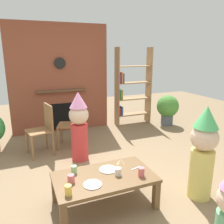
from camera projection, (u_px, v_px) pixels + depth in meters
name	position (u px, v px, depth m)	size (l,w,h in m)	color
ground_plane	(113.00, 183.00, 3.22)	(12.00, 12.00, 0.00)	#846B4C
brick_fireplace_feature	(60.00, 79.00, 5.17)	(2.20, 0.28, 2.40)	brown
bookshelf	(131.00, 89.00, 5.69)	(0.90, 0.28, 1.90)	#9E7A51
coffee_table	(104.00, 180.00, 2.68)	(1.16, 0.66, 0.39)	brown
paper_cup_near_left	(71.00, 179.00, 2.52)	(0.08, 0.08, 0.09)	#E5666B
paper_cup_near_right	(141.00, 172.00, 2.65)	(0.07, 0.07, 0.10)	#E5666B
paper_cup_center	(74.00, 170.00, 2.72)	(0.07, 0.07, 0.09)	#8CD18C
paper_cup_far_left	(68.00, 190.00, 2.30)	(0.07, 0.07, 0.11)	#F2CC4C
paper_cup_far_right	(118.00, 172.00, 2.67)	(0.08, 0.08, 0.09)	silver
paper_plate_front	(93.00, 185.00, 2.48)	(0.20, 0.20, 0.01)	white
paper_plate_rear	(108.00, 169.00, 2.80)	(0.22, 0.22, 0.01)	white
birthday_cake_slice	(121.00, 162.00, 2.94)	(0.10, 0.10, 0.07)	#EAC68C
table_fork	(136.00, 168.00, 2.84)	(0.15, 0.02, 0.01)	silver
child_in_pink	(203.00, 151.00, 2.77)	(0.33, 0.33, 1.18)	#E0CC66
child_by_the_chairs	(79.00, 125.00, 3.79)	(0.32, 0.32, 1.17)	#D13838
dining_chair_left	(44.00, 126.00, 4.06)	(0.47, 0.47, 0.90)	olive
dining_chair_middle	(73.00, 121.00, 4.35)	(0.51, 0.51, 0.90)	olive
potted_plant_tall	(168.00, 108.00, 5.71)	(0.54, 0.54, 0.75)	#4C5660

